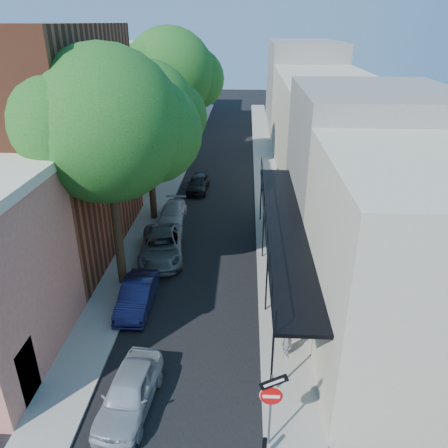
# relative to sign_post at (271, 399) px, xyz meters

# --- Properties ---
(road_surface) EXTENTS (6.00, 64.00, 0.01)m
(road_surface) POSITION_rel_sign_post_xyz_m (-3.16, 29.03, -2.03)
(road_surface) COLOR black
(road_surface) RESTS_ON ground
(sidewalk_left) EXTENTS (2.00, 64.00, 0.12)m
(sidewalk_left) POSITION_rel_sign_post_xyz_m (-7.16, 29.03, -1.98)
(sidewalk_left) COLOR gray
(sidewalk_left) RESTS_ON ground
(sidewalk_right) EXTENTS (2.00, 64.00, 0.12)m
(sidewalk_right) POSITION_rel_sign_post_xyz_m (0.84, 29.03, -1.98)
(sidewalk_right) COLOR gray
(sidewalk_right) RESTS_ON ground
(buildings_left) EXTENTS (10.10, 59.10, 12.00)m
(buildings_left) POSITION_rel_sign_post_xyz_m (-12.46, 27.79, 2.90)
(buildings_left) COLOR #DB7F70
(buildings_left) RESTS_ON ground
(buildings_right) EXTENTS (9.80, 55.00, 10.00)m
(buildings_right) POSITION_rel_sign_post_xyz_m (5.83, 28.51, 2.39)
(buildings_right) COLOR #B8B298
(buildings_right) RESTS_ON ground
(sign_post) EXTENTS (0.89, 0.17, 2.99)m
(sign_post) POSITION_rel_sign_post_xyz_m (0.00, 0.00, 0.00)
(sign_post) COLOR #595B60
(sign_post) RESTS_ON ground
(bollard) EXTENTS (0.14, 0.14, 0.80)m
(bollard) POSITION_rel_sign_post_xyz_m (-0.16, -0.47, -1.52)
(bollard) COLOR black
(bollard) RESTS_ON sidewalk_right
(oak_near) EXTENTS (7.48, 6.80, 11.42)m
(oak_near) POSITION_rel_sign_post_xyz_m (-6.53, 9.29, 5.84)
(oak_near) COLOR black
(oak_near) RESTS_ON ground
(oak_mid) EXTENTS (6.60, 6.00, 10.20)m
(oak_mid) POSITION_rel_sign_post_xyz_m (-6.58, 17.26, 5.02)
(oak_mid) COLOR black
(oak_mid) RESTS_ON ground
(oak_far) EXTENTS (7.70, 7.00, 11.90)m
(oak_far) POSITION_rel_sign_post_xyz_m (-6.51, 26.30, 6.22)
(oak_far) COLOR black
(oak_far) RESTS_ON ground
(parked_car_a) EXTENTS (1.91, 4.05, 1.34)m
(parked_car_a) POSITION_rel_sign_post_xyz_m (-4.67, 1.34, -1.37)
(parked_car_a) COLOR #939AA3
(parked_car_a) RESTS_ON ground
(parked_car_b) EXTENTS (1.36, 3.88, 1.28)m
(parked_car_b) POSITION_rel_sign_post_xyz_m (-5.76, 7.08, -1.40)
(parked_car_b) COLOR #14173F
(parked_car_b) RESTS_ON ground
(parked_car_c) EXTENTS (2.94, 5.32, 1.41)m
(parked_car_c) POSITION_rel_sign_post_xyz_m (-5.47, 11.86, -1.33)
(parked_car_c) COLOR slate
(parked_car_c) RESTS_ON ground
(parked_car_d) EXTENTS (1.68, 3.99, 1.15)m
(parked_car_d) POSITION_rel_sign_post_xyz_m (-5.63, 16.68, -1.46)
(parked_car_d) COLOR #BCBCC0
(parked_car_d) RESTS_ON ground
(parked_car_e) EXTENTS (1.70, 3.86, 1.29)m
(parked_car_e) POSITION_rel_sign_post_xyz_m (-4.56, 22.48, -1.39)
(parked_car_e) COLOR black
(parked_car_e) RESTS_ON ground
(pedestrian) EXTENTS (0.61, 0.72, 1.70)m
(pedestrian) POSITION_rel_sign_post_xyz_m (0.91, 4.07, -1.07)
(pedestrian) COLOR slate
(pedestrian) RESTS_ON sidewalk_right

